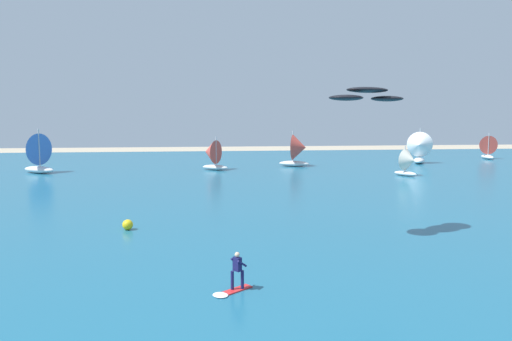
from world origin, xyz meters
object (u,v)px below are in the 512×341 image
object	(u,v)px
kite	(367,95)
sailboat_leading	(298,150)
sailboat_far_right	(34,153)
marker_buoy	(128,225)
sailboat_mid_right	(486,147)
sailboat_anchored_offshore	(409,162)
sailboat_trailing	(419,147)
sailboat_center_horizon	(211,155)
kitesurfer	(234,278)

from	to	relation	value
kite	sailboat_leading	bearing A→B (deg)	84.60
sailboat_far_right	marker_buoy	bearing A→B (deg)	-63.11
sailboat_mid_right	sailboat_anchored_offshore	world-z (taller)	sailboat_mid_right
kite	sailboat_mid_right	distance (m)	61.50
sailboat_trailing	sailboat_far_right	distance (m)	54.23
sailboat_center_horizon	sailboat_leading	bearing A→B (deg)	12.62
kite	sailboat_leading	distance (m)	40.22
sailboat_anchored_offshore	sailboat_center_horizon	xyz separation A→B (m)	(-23.62, 9.27, 0.40)
sailboat_anchored_offshore	sailboat_leading	world-z (taller)	sailboat_leading
kitesurfer	kite	distance (m)	14.36
kitesurfer	sailboat_mid_right	xyz separation A→B (m)	(46.13, 56.54, 1.40)
kitesurfer	marker_buoy	xyz separation A→B (m)	(-6.18, 11.65, -0.26)
sailboat_trailing	sailboat_anchored_offshore	xyz separation A→B (m)	(-7.81, -14.12, -0.79)
kite	sailboat_far_right	size ratio (longest dim) A/B	1.00
kite	sailboat_center_horizon	size ratio (longest dim) A/B	1.26
kitesurfer	sailboat_far_right	xyz separation A→B (m)	(-22.67, 44.17, 2.00)
kitesurfer	marker_buoy	distance (m)	13.19
sailboat_mid_right	sailboat_leading	world-z (taller)	sailboat_leading
kitesurfer	sailboat_far_right	bearing A→B (deg)	117.17
sailboat_leading	marker_buoy	bearing A→B (deg)	-116.94
sailboat_mid_right	marker_buoy	bearing A→B (deg)	-139.36
sailboat_far_right	sailboat_leading	bearing A→B (deg)	6.09
sailboat_anchored_offshore	sailboat_far_right	xyz separation A→B (m)	(-46.11, 8.32, 0.93)
kitesurfer	sailboat_trailing	distance (m)	58.96
kitesurfer	sailboat_center_horizon	size ratio (longest dim) A/B	0.42
kite	sailboat_anchored_offshore	world-z (taller)	kite
kite	sailboat_leading	size ratio (longest dim) A/B	1.11
sailboat_leading	sailboat_trailing	bearing A→B (deg)	6.20
sailboat_trailing	sailboat_leading	distance (m)	19.11
kitesurfer	sailboat_mid_right	size ratio (longest dim) A/B	0.43
sailboat_trailing	sailboat_center_horizon	xyz separation A→B (m)	(-31.42, -4.85, -0.40)
kitesurfer	sailboat_far_right	world-z (taller)	sailboat_far_right
marker_buoy	sailboat_far_right	bearing A→B (deg)	116.89
marker_buoy	sailboat_anchored_offshore	bearing A→B (deg)	39.25
kitesurfer	sailboat_anchored_offshore	size ratio (longest dim) A/B	0.52
sailboat_mid_right	kitesurfer	bearing A→B (deg)	-129.21
marker_buoy	kitesurfer	bearing A→B (deg)	-62.07
sailboat_anchored_offshore	sailboat_leading	distance (m)	16.46
kitesurfer	sailboat_mid_right	distance (m)	72.99
sailboat_anchored_offshore	sailboat_trailing	bearing A→B (deg)	61.06
sailboat_mid_right	sailboat_anchored_offshore	xyz separation A→B (m)	(-22.69, -20.69, -0.33)
kite	sailboat_mid_right	world-z (taller)	kite
sailboat_trailing	marker_buoy	xyz separation A→B (m)	(-37.42, -38.31, -2.12)
sailboat_anchored_offshore	marker_buoy	xyz separation A→B (m)	(-29.62, -24.20, -1.33)
sailboat_trailing	marker_buoy	bearing A→B (deg)	-134.33
kite	sailboat_center_horizon	bearing A→B (deg)	103.28
sailboat_mid_right	marker_buoy	world-z (taller)	sailboat_mid_right
marker_buoy	sailboat_center_horizon	bearing A→B (deg)	79.83
kitesurfer	sailboat_center_horizon	bearing A→B (deg)	90.22
kitesurfer	kite	xyz separation A→B (m)	(8.50, 8.34, 8.01)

